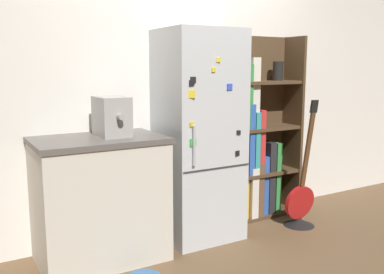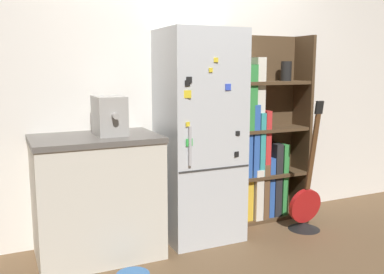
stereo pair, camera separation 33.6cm
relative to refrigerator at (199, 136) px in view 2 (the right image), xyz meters
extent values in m
plane|color=brown|center=(0.00, -0.17, -0.87)|extent=(16.00, 16.00, 0.00)
cube|color=white|center=(0.00, 0.31, 0.43)|extent=(8.00, 0.05, 2.60)
cube|color=silver|center=(0.00, 0.00, 0.00)|extent=(0.63, 0.56, 1.74)
cube|color=#333333|center=(0.00, -0.28, -0.22)|extent=(0.61, 0.01, 0.01)
cube|color=#B2B2B7|center=(-0.22, -0.30, -0.02)|extent=(0.02, 0.02, 0.30)
cube|color=black|center=(-0.23, -0.29, 0.45)|extent=(0.04, 0.01, 0.04)
cube|color=yellow|center=(-0.04, -0.29, 0.54)|extent=(0.03, 0.01, 0.03)
cube|color=green|center=(-0.22, -0.29, 0.01)|extent=(0.06, 0.01, 0.06)
cube|color=black|center=(0.19, -0.29, -0.12)|extent=(0.04, 0.01, 0.04)
cube|color=yellow|center=(-0.23, -0.29, 0.15)|extent=(0.03, 0.01, 0.03)
cube|color=yellow|center=(-0.23, -0.29, 0.37)|extent=(0.06, 0.02, 0.06)
cube|color=blue|center=(0.11, -0.29, 0.42)|extent=(0.05, 0.01, 0.05)
cube|color=black|center=(-0.22, -0.29, 0.47)|extent=(0.04, 0.01, 0.04)
cube|color=black|center=(0.20, -0.29, 0.05)|extent=(0.04, 0.01, 0.04)
cube|color=yellow|center=(0.00, -0.29, 0.62)|extent=(0.04, 0.01, 0.03)
cube|color=#4C3823|center=(0.39, 0.13, -0.01)|extent=(0.03, 0.30, 1.72)
cube|color=#4C3823|center=(1.16, 0.13, -0.01)|extent=(0.03, 0.30, 1.72)
cube|color=#4C3823|center=(0.77, 0.27, -0.01)|extent=(0.80, 0.03, 1.72)
cube|color=#4C3823|center=(0.77, 0.13, -0.85)|extent=(0.74, 0.27, 0.03)
cube|color=#4C3823|center=(0.77, 0.13, -0.44)|extent=(0.74, 0.27, 0.03)
cube|color=#4C3823|center=(0.77, 0.13, -0.01)|extent=(0.74, 0.27, 0.03)
cube|color=#4C3823|center=(0.77, 0.13, 0.42)|extent=(0.74, 0.27, 0.03)
cube|color=red|center=(0.45, 0.13, -0.50)|extent=(0.08, 0.24, 0.67)
cube|color=gold|center=(0.54, 0.13, -0.60)|extent=(0.07, 0.20, 0.48)
cube|color=silver|center=(0.62, 0.13, -0.60)|extent=(0.08, 0.26, 0.48)
cube|color=brown|center=(0.70, 0.13, -0.58)|extent=(0.06, 0.24, 0.52)
cube|color=#2D59B2|center=(0.78, 0.13, -0.55)|extent=(0.06, 0.20, 0.57)
cube|color=#262628|center=(0.84, 0.12, -0.49)|extent=(0.07, 0.20, 0.70)
cube|color=#338C3F|center=(0.93, 0.12, -0.50)|extent=(0.06, 0.19, 0.68)
cube|color=orange|center=(0.44, 0.12, -0.18)|extent=(0.05, 0.21, 0.49)
cube|color=#2D59B2|center=(0.51, 0.13, -0.17)|extent=(0.06, 0.24, 0.51)
cube|color=#2D59B2|center=(0.58, 0.13, -0.09)|extent=(0.06, 0.24, 0.66)
cube|color=teal|center=(0.65, 0.13, -0.13)|extent=(0.05, 0.24, 0.58)
cube|color=red|center=(0.71, 0.13, -0.12)|extent=(0.06, 0.23, 0.60)
cube|color=gold|center=(0.45, 0.13, 0.24)|extent=(0.07, 0.21, 0.46)
cube|color=#338C3F|center=(0.53, 0.12, 0.30)|extent=(0.09, 0.21, 0.58)
cube|color=silver|center=(0.63, 0.14, 0.33)|extent=(0.09, 0.21, 0.64)
cylinder|color=black|center=(0.96, 0.13, 0.53)|extent=(0.10, 0.10, 0.18)
cube|color=beige|center=(-0.87, -0.02, -0.42)|extent=(0.91, 0.60, 0.89)
cube|color=#5B5651|center=(-0.87, -0.02, 0.04)|extent=(0.93, 0.62, 0.04)
cube|color=#A5A39E|center=(-0.75, -0.01, 0.21)|extent=(0.21, 0.30, 0.29)
cylinder|color=#A5A39E|center=(-0.75, -0.19, 0.22)|extent=(0.04, 0.06, 0.04)
cone|color=black|center=(0.92, -0.26, -0.84)|extent=(0.28, 0.28, 0.06)
cylinder|color=#B21919|center=(0.92, -0.26, -0.65)|extent=(0.31, 0.09, 0.32)
cube|color=brown|center=(0.92, -0.33, -0.15)|extent=(0.04, 0.11, 0.67)
cube|color=black|center=(0.92, -0.39, 0.24)|extent=(0.07, 0.04, 0.11)
camera|label=1|loc=(-1.81, -3.00, 0.56)|focal=40.00mm
camera|label=2|loc=(-1.52, -3.16, 0.56)|focal=40.00mm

